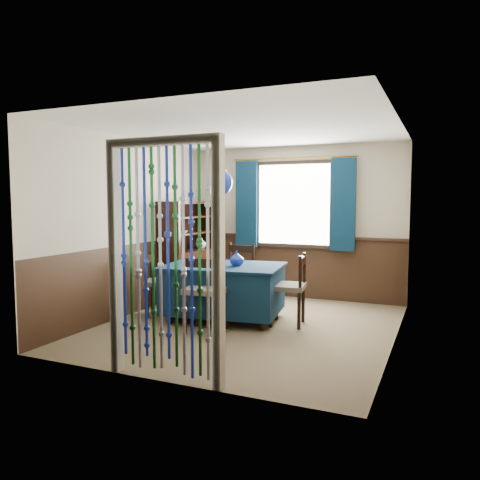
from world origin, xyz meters
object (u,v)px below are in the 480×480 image
at_px(pendant_lamp, 223,182).
at_px(vase_table, 237,259).
at_px(sideboard, 188,264).
at_px(vase_sideboard, 201,242).
at_px(chair_near, 205,291).
at_px(chair_left, 159,283).
at_px(chair_right, 290,287).
at_px(chair_far, 237,274).
at_px(bowl_shelf, 182,232).
at_px(dining_table, 224,288).

relative_size(pendant_lamp, vase_table, 4.34).
relative_size(sideboard, vase_sideboard, 7.66).
relative_size(chair_near, vase_sideboard, 4.63).
distance_m(chair_left, chair_right, 1.85).
bearing_deg(chair_near, chair_right, 34.95).
bearing_deg(chair_far, vase_table, 117.34).
xyz_separation_m(chair_near, vase_sideboard, (-1.13, 1.98, 0.39)).
relative_size(chair_left, chair_right, 0.95).
xyz_separation_m(chair_far, vase_table, (0.33, -0.72, 0.33)).
distance_m(chair_right, bowl_shelf, 2.16).
relative_size(chair_left, vase_sideboard, 4.21).
bearing_deg(vase_table, pendant_lamp, -178.43).
relative_size(vase_table, bowl_shelf, 0.93).
bearing_deg(sideboard, chair_near, -51.18).
bearing_deg(chair_far, vase_sideboard, -30.43).
xyz_separation_m(dining_table, bowl_shelf, (-1.08, 0.73, 0.69)).
xyz_separation_m(dining_table, vase_table, (0.19, 0.01, 0.41)).
bearing_deg(bowl_shelf, vase_sideboard, 90.00).
distance_m(sideboard, bowl_shelf, 0.63).
relative_size(dining_table, bowl_shelf, 8.63).
bearing_deg(vase_sideboard, dining_table, -51.41).
relative_size(chair_far, vase_sideboard, 4.62).
height_order(bowl_shelf, vase_sideboard, bowl_shelf).
xyz_separation_m(dining_table, chair_left, (-0.93, -0.15, 0.03)).
xyz_separation_m(sideboard, bowl_shelf, (0.06, -0.29, 0.56)).
relative_size(chair_right, bowl_shelf, 4.74).
bearing_deg(chair_near, chair_left, 147.41).
relative_size(chair_near, chair_right, 1.04).
bearing_deg(chair_left, vase_sideboard, 162.86).
bearing_deg(chair_right, sideboard, 57.70).
height_order(pendant_lamp, vase_sideboard, pendant_lamp).
height_order(dining_table, vase_sideboard, vase_sideboard).
relative_size(chair_far, vase_table, 5.27).
bearing_deg(chair_near, vase_table, 71.04).
distance_m(chair_far, sideboard, 1.05).
distance_m(chair_far, chair_left, 1.19).
distance_m(chair_far, vase_sideboard, 1.20).
bearing_deg(chair_right, vase_table, 90.68).
xyz_separation_m(chair_left, bowl_shelf, (-0.15, 0.89, 0.65)).
bearing_deg(vase_table, chair_left, -171.95).
bearing_deg(vase_table, dining_table, -178.43).
relative_size(dining_table, chair_near, 1.75).
distance_m(dining_table, chair_right, 0.91).
height_order(chair_near, vase_sideboard, vase_sideboard).
height_order(dining_table, chair_far, chair_far).
bearing_deg(chair_right, chair_near, 123.19).
height_order(vase_table, vase_sideboard, vase_sideboard).
distance_m(chair_near, chair_left, 1.09).
bearing_deg(dining_table, sideboard, 129.85).
xyz_separation_m(chair_far, bowl_shelf, (-0.94, 0.01, 0.61)).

